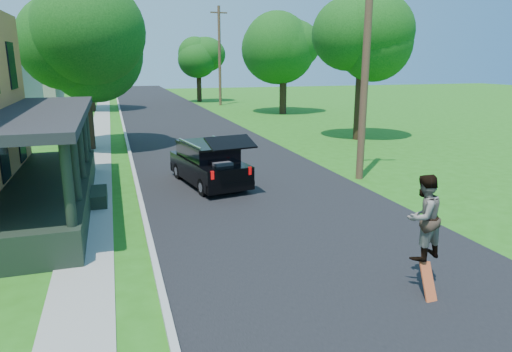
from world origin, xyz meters
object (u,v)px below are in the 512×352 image
object	(u,v)px
tree_right_near	(362,38)
skateboarder	(423,217)
black_suv	(209,164)
utility_pole_near	(367,44)

from	to	relation	value
tree_right_near	skateboarder	bearing A→B (deg)	-115.80
black_suv	skateboarder	size ratio (longest dim) A/B	2.69
black_suv	utility_pole_near	size ratio (longest dim) A/B	0.47
skateboarder	tree_right_near	size ratio (longest dim) A/B	0.20
black_suv	utility_pole_near	xyz separation A→B (m)	(5.90, -0.92, 4.35)
utility_pole_near	skateboarder	bearing A→B (deg)	-96.77
tree_right_near	utility_pole_near	world-z (taller)	utility_pole_near
skateboarder	utility_pole_near	xyz separation A→B (m)	(3.43, 8.35, 3.63)
tree_right_near	black_suv	bearing A→B (deg)	-144.69
skateboarder	utility_pole_near	world-z (taller)	utility_pole_near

